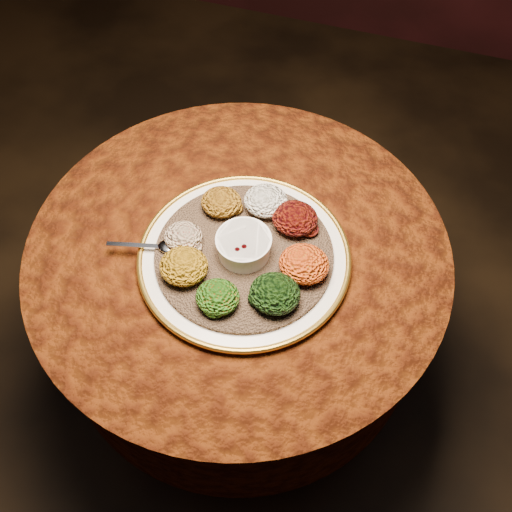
% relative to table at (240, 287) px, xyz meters
% --- Properties ---
extents(table, '(0.96, 0.96, 0.73)m').
position_rel_table_xyz_m(table, '(0.00, 0.00, 0.00)').
color(table, black).
rests_on(table, ground).
extents(platter, '(0.50, 0.50, 0.02)m').
position_rel_table_xyz_m(platter, '(0.03, -0.03, 0.19)').
color(platter, white).
rests_on(platter, table).
extents(injera, '(0.45, 0.45, 0.01)m').
position_rel_table_xyz_m(injera, '(0.03, -0.03, 0.20)').
color(injera, brown).
rests_on(injera, platter).
extents(stew_bowl, '(0.12, 0.12, 0.05)m').
position_rel_table_xyz_m(stew_bowl, '(0.03, -0.03, 0.24)').
color(stew_bowl, white).
rests_on(stew_bowl, injera).
extents(spoon, '(0.16, 0.06, 0.01)m').
position_rel_table_xyz_m(spoon, '(-0.14, -0.08, 0.21)').
color(spoon, silver).
rests_on(spoon, injera).
extents(portion_ayib, '(0.10, 0.10, 0.05)m').
position_rel_table_xyz_m(portion_ayib, '(0.03, 0.10, 0.23)').
color(portion_ayib, white).
rests_on(portion_ayib, injera).
extents(portion_kitfo, '(0.10, 0.10, 0.05)m').
position_rel_table_xyz_m(portion_kitfo, '(0.11, 0.07, 0.23)').
color(portion_kitfo, black).
rests_on(portion_kitfo, injera).
extents(portion_tikil, '(0.11, 0.10, 0.05)m').
position_rel_table_xyz_m(portion_tikil, '(0.16, -0.04, 0.23)').
color(portion_tikil, '#B47C0F').
rests_on(portion_tikil, injera).
extents(portion_gomen, '(0.10, 0.10, 0.05)m').
position_rel_table_xyz_m(portion_gomen, '(0.13, -0.13, 0.23)').
color(portion_gomen, black).
rests_on(portion_gomen, injera).
extents(portion_mixveg, '(0.09, 0.09, 0.04)m').
position_rel_table_xyz_m(portion_mixveg, '(0.02, -0.17, 0.23)').
color(portion_mixveg, '#932409').
rests_on(portion_mixveg, injera).
extents(portion_kik, '(0.10, 0.10, 0.05)m').
position_rel_table_xyz_m(portion_kik, '(-0.07, -0.12, 0.23)').
color(portion_kik, '#AE740F').
rests_on(portion_kik, injera).
extents(portion_timatim, '(0.08, 0.08, 0.04)m').
position_rel_table_xyz_m(portion_timatim, '(-0.11, -0.05, 0.23)').
color(portion_timatim, maroon).
rests_on(portion_timatim, injera).
extents(portion_shiro, '(0.09, 0.09, 0.04)m').
position_rel_table_xyz_m(portion_shiro, '(-0.06, 0.07, 0.23)').
color(portion_shiro, '#946011').
rests_on(portion_shiro, injera).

